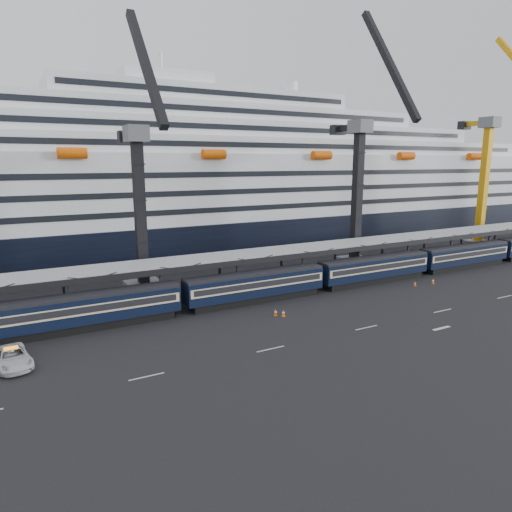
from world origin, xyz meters
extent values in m
plane|color=black|center=(0.00, 0.00, 0.00)|extent=(260.00, 260.00, 0.00)
cube|color=beige|center=(-26.00, -4.00, 0.01)|extent=(3.00, 0.15, 0.02)
cube|color=beige|center=(-14.00, -4.00, 0.01)|extent=(3.00, 0.15, 0.02)
cube|color=beige|center=(-2.00, -4.00, 0.01)|extent=(3.00, 0.15, 0.02)
cube|color=beige|center=(10.00, -4.00, 0.01)|extent=(3.00, 0.15, 0.02)
cube|color=beige|center=(22.00, -4.00, 0.01)|extent=(3.00, 0.15, 0.02)
cube|color=beige|center=(5.00, -8.00, 0.01)|extent=(2.50, 0.40, 0.02)
cube|color=black|center=(-28.00, 10.00, 0.45)|extent=(17.48, 2.40, 0.90)
cube|color=black|center=(-28.00, 10.00, 2.25)|extent=(19.00, 2.80, 2.70)
cube|color=beige|center=(-28.00, 10.00, 2.55)|extent=(18.62, 2.92, 1.05)
cube|color=black|center=(-28.00, 10.00, 2.60)|extent=(17.86, 2.98, 0.70)
cube|color=black|center=(-28.00, 10.00, 3.75)|extent=(19.00, 2.50, 0.35)
cube|color=black|center=(-8.00, 10.00, 0.45)|extent=(17.48, 2.40, 0.90)
cube|color=black|center=(-8.00, 10.00, 2.25)|extent=(19.00, 2.80, 2.70)
cube|color=beige|center=(-8.00, 10.00, 2.55)|extent=(18.62, 2.92, 1.05)
cube|color=black|center=(-8.00, 10.00, 2.60)|extent=(17.86, 2.98, 0.70)
cube|color=black|center=(-8.00, 10.00, 3.75)|extent=(19.00, 2.50, 0.35)
cube|color=black|center=(12.00, 10.00, 0.45)|extent=(17.48, 2.40, 0.90)
cube|color=black|center=(12.00, 10.00, 2.25)|extent=(19.00, 2.80, 2.70)
cube|color=beige|center=(12.00, 10.00, 2.55)|extent=(18.62, 2.92, 1.05)
cube|color=black|center=(12.00, 10.00, 2.60)|extent=(17.86, 2.98, 0.70)
cube|color=black|center=(12.00, 10.00, 3.75)|extent=(19.00, 2.50, 0.35)
cube|color=black|center=(32.00, 10.00, 0.45)|extent=(17.48, 2.40, 0.90)
cube|color=black|center=(32.00, 10.00, 2.25)|extent=(19.00, 2.80, 2.70)
cube|color=beige|center=(32.00, 10.00, 2.55)|extent=(18.62, 2.92, 1.05)
cube|color=black|center=(32.00, 10.00, 2.60)|extent=(17.86, 2.98, 0.70)
cube|color=black|center=(32.00, 10.00, 3.75)|extent=(19.00, 2.50, 0.35)
cube|color=gray|center=(0.00, 14.00, 5.40)|extent=(130.00, 6.00, 0.25)
cube|color=black|center=(0.00, 11.00, 5.10)|extent=(130.00, 0.25, 0.70)
cube|color=black|center=(0.00, 17.00, 5.10)|extent=(130.00, 0.25, 0.70)
cube|color=black|center=(-30.00, 11.20, 2.70)|extent=(0.25, 0.25, 5.40)
cube|color=black|center=(-30.00, 16.80, 2.70)|extent=(0.25, 0.25, 5.40)
cube|color=black|center=(-20.00, 11.20, 2.70)|extent=(0.25, 0.25, 5.40)
cube|color=black|center=(-20.00, 16.80, 2.70)|extent=(0.25, 0.25, 5.40)
cube|color=black|center=(-10.00, 11.20, 2.70)|extent=(0.25, 0.25, 5.40)
cube|color=black|center=(-10.00, 16.80, 2.70)|extent=(0.25, 0.25, 5.40)
cube|color=black|center=(0.00, 11.20, 2.70)|extent=(0.25, 0.25, 5.40)
cube|color=black|center=(0.00, 16.80, 2.70)|extent=(0.25, 0.25, 5.40)
cube|color=black|center=(10.00, 11.20, 2.70)|extent=(0.25, 0.25, 5.40)
cube|color=black|center=(10.00, 16.80, 2.70)|extent=(0.25, 0.25, 5.40)
cube|color=black|center=(20.00, 11.20, 2.70)|extent=(0.25, 0.25, 5.40)
cube|color=black|center=(20.00, 16.80, 2.70)|extent=(0.25, 0.25, 5.40)
cube|color=black|center=(30.00, 11.20, 2.70)|extent=(0.25, 0.25, 5.40)
cube|color=black|center=(30.00, 16.80, 2.70)|extent=(0.25, 0.25, 5.40)
cube|color=black|center=(40.00, 11.20, 2.70)|extent=(0.25, 0.25, 5.40)
cube|color=black|center=(40.00, 16.80, 2.70)|extent=(0.25, 0.25, 5.40)
cube|color=black|center=(50.00, 16.80, 2.70)|extent=(0.25, 0.25, 5.40)
cube|color=black|center=(0.00, 46.00, 3.50)|extent=(200.00, 28.00, 7.00)
cube|color=white|center=(0.00, 46.00, 13.00)|extent=(190.00, 26.88, 12.00)
cube|color=white|center=(0.00, 46.00, 20.50)|extent=(160.00, 24.64, 3.00)
cube|color=black|center=(0.00, 33.63, 20.50)|extent=(153.60, 0.12, 0.90)
cube|color=white|center=(0.00, 46.00, 23.50)|extent=(124.00, 21.84, 3.00)
cube|color=black|center=(0.00, 35.03, 23.50)|extent=(119.04, 0.12, 0.90)
cube|color=white|center=(0.00, 46.00, 26.50)|extent=(90.00, 19.04, 3.00)
cube|color=black|center=(0.00, 36.43, 26.50)|extent=(86.40, 0.12, 0.90)
cube|color=white|center=(0.00, 46.00, 29.50)|extent=(56.00, 16.24, 3.00)
cube|color=black|center=(0.00, 37.83, 29.50)|extent=(53.76, 0.12, 0.90)
cube|color=white|center=(-8.00, 46.00, 32.00)|extent=(16.00, 12.00, 2.50)
cylinder|color=white|center=(20.00, 46.00, 32.50)|extent=(2.80, 2.80, 3.00)
cylinder|color=#F85B07|center=(-26.00, 31.96, 18.80)|extent=(4.00, 1.60, 1.60)
cylinder|color=#F85B07|center=(-4.00, 31.96, 18.80)|extent=(4.00, 1.60, 1.60)
cylinder|color=#F85B07|center=(18.00, 31.96, 18.80)|extent=(4.00, 1.60, 1.60)
cylinder|color=#F85B07|center=(40.00, 31.96, 18.80)|extent=(4.00, 1.60, 1.60)
cylinder|color=#F85B07|center=(62.00, 31.96, 18.80)|extent=(4.00, 1.60, 1.60)
cube|color=#52555B|center=(-20.00, 19.00, 1.00)|extent=(4.50, 4.50, 2.00)
cube|color=black|center=(-20.00, 19.00, 11.00)|extent=(1.30, 1.30, 18.00)
cube|color=#52555B|center=(-20.00, 19.00, 21.00)|extent=(2.60, 3.20, 2.00)
cube|color=black|center=(-20.00, 13.21, 27.89)|extent=(0.90, 12.26, 14.37)
cube|color=black|center=(-20.00, 21.52, 21.00)|extent=(0.90, 5.04, 0.90)
cube|color=black|center=(-20.00, 24.04, 20.80)|extent=(2.20, 1.60, 1.60)
cube|color=#52555B|center=(15.00, 18.00, 1.00)|extent=(4.50, 4.50, 2.00)
cube|color=black|center=(15.00, 18.00, 12.00)|extent=(1.30, 1.30, 20.00)
cube|color=#52555B|center=(15.00, 18.00, 23.00)|extent=(2.60, 3.20, 2.00)
cube|color=black|center=(15.00, 12.26, 31.19)|extent=(0.90, 12.21, 16.90)
cube|color=black|center=(15.00, 20.80, 23.00)|extent=(0.90, 5.60, 0.90)
cube|color=black|center=(15.00, 23.60, 22.80)|extent=(2.20, 1.60, 1.60)
cube|color=#52555B|center=(48.00, 19.00, 1.00)|extent=(4.50, 4.50, 2.00)
cube|color=orange|center=(48.00, 19.00, 13.00)|extent=(1.30, 1.30, 22.00)
cube|color=#52555B|center=(48.00, 19.00, 25.00)|extent=(2.60, 3.20, 2.00)
cube|color=orange|center=(48.00, 21.80, 25.00)|extent=(0.90, 5.60, 0.90)
cube|color=black|center=(48.00, 24.60, 24.80)|extent=(2.20, 1.60, 1.60)
imported|color=silver|center=(-35.77, 3.59, 0.81)|extent=(3.56, 6.19, 1.63)
cube|color=#F85B07|center=(-7.94, 3.45, 0.02)|extent=(0.42, 0.42, 0.04)
cone|color=#F85B07|center=(-7.94, 3.45, 0.45)|extent=(0.36, 0.36, 0.80)
cylinder|color=white|center=(-7.94, 3.45, 0.45)|extent=(0.30, 0.30, 0.13)
cube|color=#F85B07|center=(-8.59, 4.10, 0.02)|extent=(0.42, 0.42, 0.04)
cone|color=#F85B07|center=(-8.59, 4.10, 0.44)|extent=(0.35, 0.35, 0.80)
cylinder|color=white|center=(-8.59, 4.10, 0.44)|extent=(0.30, 0.30, 0.13)
cube|color=#F85B07|center=(19.10, 5.26, 0.02)|extent=(0.40, 0.40, 0.04)
cone|color=#F85B07|center=(19.10, 5.26, 0.42)|extent=(0.34, 0.34, 0.75)
cylinder|color=white|center=(19.10, 5.26, 0.42)|extent=(0.28, 0.28, 0.13)
cube|color=#F85B07|center=(15.79, 5.64, 0.02)|extent=(0.36, 0.36, 0.04)
cone|color=#F85B07|center=(15.79, 5.64, 0.37)|extent=(0.30, 0.30, 0.67)
cylinder|color=white|center=(15.79, 5.64, 0.37)|extent=(0.25, 0.25, 0.11)
camera|label=1|loc=(-34.78, -39.29, 17.58)|focal=32.00mm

